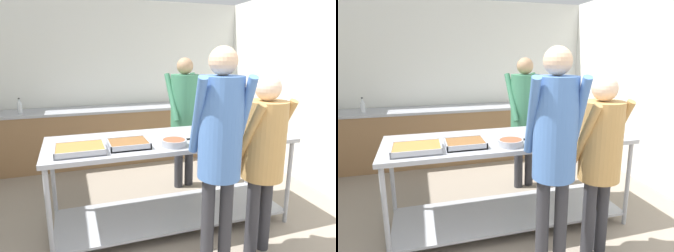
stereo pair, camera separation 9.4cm
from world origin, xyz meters
The scene contains 14 objects.
wall_rear centered at (0.00, 4.12, 1.32)m, with size 4.54×0.06×2.65m.
wall_right centered at (2.24, 2.06, 1.32)m, with size 0.06×4.24×2.65m.
back_counter centered at (0.00, 3.75, 0.46)m, with size 4.38×0.65×0.91m.
serving_counter centered at (0.11, 1.60, 0.63)m, with size 2.43×0.86×0.94m.
serving_tray_vegetables centered at (-0.78, 1.41, 0.96)m, with size 0.42×0.34×0.05m.
serving_tray_greens centered at (-0.36, 1.44, 0.96)m, with size 0.36×0.31×0.05m.
sauce_pan centered at (0.05, 1.33, 0.97)m, with size 0.37×0.23×0.06m.
broccoli_bowl centered at (0.39, 1.32, 0.99)m, with size 0.25×0.25×0.12m.
plate_stack centered at (0.67, 1.44, 0.96)m, with size 0.23×0.23×0.04m.
serving_tray_roast centered at (1.01, 1.46, 0.96)m, with size 0.38×0.33×0.05m.
guest_serving_left centered at (0.21, 0.78, 1.14)m, with size 0.48×0.41×1.82m.
guest_serving_right centered at (0.69, 0.89, 0.98)m, with size 0.50×0.39×1.60m.
cook_behind_counter centered at (0.57, 2.42, 1.07)m, with size 0.50×0.39×1.72m.
water_bottle centered at (-1.55, 3.67, 1.01)m, with size 0.07×0.07×0.23m.
Camera 2 is at (-0.74, -1.18, 1.75)m, focal length 32.00 mm.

